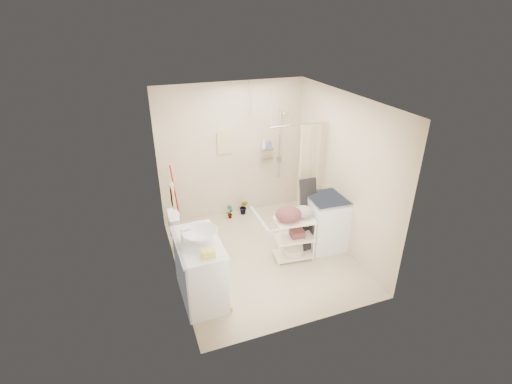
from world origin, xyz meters
The scene contains 23 objects.
floor centered at (0.00, 0.00, 0.00)m, with size 3.20×3.20×0.00m, color beige.
ceiling centered at (0.00, 0.00, 2.60)m, with size 2.80×3.20×0.04m, color silver.
wall_back centered at (0.00, 1.60, 1.30)m, with size 2.80×0.04×2.60m, color beige.
wall_front centered at (0.00, -1.60, 1.30)m, with size 2.80×0.04×2.60m, color beige.
wall_left centered at (-1.40, 0.00, 1.30)m, with size 0.04×3.20×2.60m, color beige.
wall_right centered at (1.40, 0.00, 1.30)m, with size 0.04×3.20×2.60m, color beige.
vanity centered at (-1.16, -0.60, 0.46)m, with size 0.59×1.05×0.93m, color white.
sink centered at (-1.12, -0.61, 1.01)m, with size 0.49×0.49×0.17m, color silver.
counter_basket centered at (-1.10, -0.97, 0.97)m, with size 0.16×0.13×0.09m, color #EFE34C.
floor_basket centered at (-0.93, -1.02, 0.06)m, with size 0.23×0.18×0.12m, color gold.
toilet centered at (-1.04, 0.61, 0.38)m, with size 0.42×0.74×0.75m, color white.
mop centered at (-1.20, 1.46, 0.65)m, with size 0.12×0.12×1.30m, color red, non-canonical shape.
potted_plant_a centered at (-0.15, 1.38, 0.15)m, with size 0.15×0.10×0.29m, color #993821.
potted_plant_b centered at (0.16, 1.45, 0.16)m, with size 0.17×0.14×0.31m, color brown.
hanging_towel centered at (-0.15, 1.58, 1.50)m, with size 0.28×0.03×0.42m, color #CDBD8D.
towel_ring centered at (-1.38, -0.20, 1.47)m, with size 0.04×0.22×0.34m, color #DCC583, non-canonical shape.
tp_holder centered at (-1.36, 0.05, 0.72)m, with size 0.08×0.12×0.14m, color silver, non-canonical shape.
shower centered at (0.85, 1.05, 1.05)m, with size 1.10×1.10×2.10m, color white, non-canonical shape.
shampoo_bottle_a centered at (0.61, 1.53, 1.42)m, with size 0.08×0.08×0.21m, color silver.
shampoo_bottle_b centered at (0.73, 1.50, 1.40)m, with size 0.07×0.07×0.16m, color #485C9D.
washing_machine centered at (1.14, -0.07, 0.46)m, with size 0.63×0.65×0.93m, color white.
laundry_rack centered at (0.47, -0.21, 0.43)m, with size 0.63×0.37×0.87m, color white, non-canonical shape.
ironing_board centered at (0.86, 0.02, 0.63)m, with size 0.36×0.10×1.25m, color black, non-canonical shape.
Camera 1 is at (-1.85, -4.76, 3.71)m, focal length 26.00 mm.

